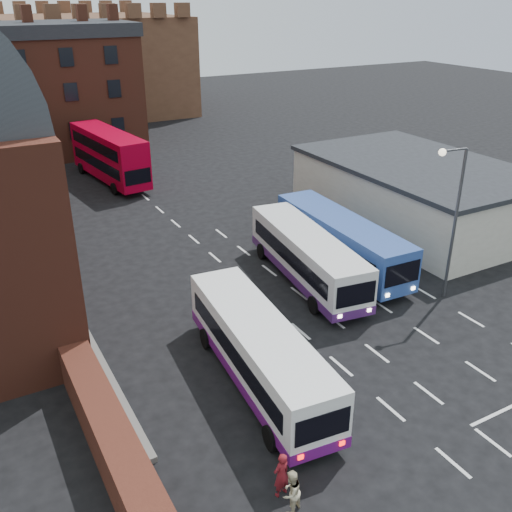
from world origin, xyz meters
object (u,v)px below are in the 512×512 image
bus_blue (341,238)px  pedestrian_beige (291,492)px  bus_white_inbound (307,254)px  bus_red_double (109,155)px  bus_white_outbound (259,348)px  street_lamp (452,210)px  pedestrian_red (281,475)px

bus_blue → pedestrian_beige: bus_blue is taller
bus_white_inbound → bus_red_double: size_ratio=0.97×
bus_white_outbound → street_lamp: bearing=13.2°
bus_blue → pedestrian_red: bearing=49.4°
bus_white_inbound → bus_red_double: bearing=-72.2°
bus_white_outbound → pedestrian_beige: bearing=-105.3°
street_lamp → pedestrian_beige: 16.80m
bus_white_outbound → pedestrian_beige: bus_white_outbound is taller
bus_blue → bus_red_double: 23.84m
street_lamp → pedestrian_red: (-14.22, -7.11, -4.07)m
bus_blue → pedestrian_red: (-11.90, -12.85, -0.90)m
bus_white_outbound → street_lamp: (11.97, 1.65, 3.25)m
pedestrian_red → pedestrian_beige: 0.70m
bus_blue → pedestrian_red: 17.54m
pedestrian_beige → bus_red_double: bearing=-120.6°
bus_white_outbound → bus_white_inbound: bus_white_inbound is taller
pedestrian_red → bus_white_inbound: bearing=-135.9°
bus_white_inbound → bus_red_double: (-4.24, 23.50, 0.61)m
bus_blue → street_lamp: (2.32, -5.74, 3.17)m
bus_white_inbound → bus_blue: (2.88, 0.75, 0.06)m
bus_blue → street_lamp: 6.95m
bus_white_inbound → street_lamp: bearing=143.7°
bus_red_double → pedestrian_beige: bearing=75.3°
street_lamp → pedestrian_beige: street_lamp is taller
bus_white_outbound → pedestrian_beige: 6.63m
bus_red_double → street_lamp: size_ratio=1.35×
bus_blue → bus_red_double: (-7.11, 22.75, 0.55)m
bus_red_double → pedestrian_beige: 36.65m
street_lamp → bus_blue: bearing=112.0°
bus_blue → bus_red_double: bearing=-70.4°
bus_white_inbound → pedestrian_beige: bearing=62.2°
street_lamp → pedestrian_red: bearing=-153.4°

